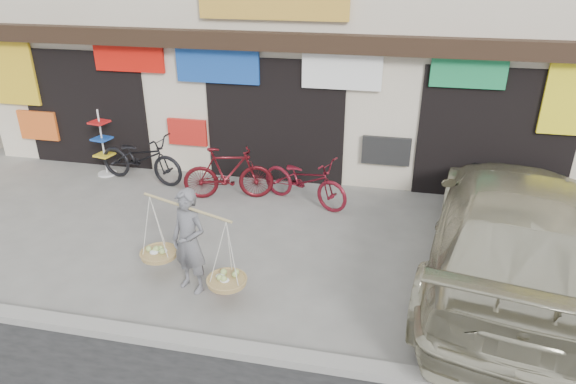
% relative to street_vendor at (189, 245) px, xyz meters
% --- Properties ---
extents(ground, '(70.00, 70.00, 0.00)m').
position_rel_street_vendor_xyz_m(ground, '(0.28, 0.79, -0.76)').
color(ground, gray).
rests_on(ground, ground).
extents(kerb, '(70.00, 0.25, 0.12)m').
position_rel_street_vendor_xyz_m(kerb, '(0.28, -1.21, -0.70)').
color(kerb, gray).
rests_on(kerb, ground).
extents(shophouse_block, '(14.00, 6.32, 7.00)m').
position_rel_street_vendor_xyz_m(shophouse_block, '(0.27, 7.20, 2.69)').
color(shophouse_block, beige).
rests_on(shophouse_block, ground).
extents(street_vendor, '(1.83, 1.03, 1.65)m').
position_rel_street_vendor_xyz_m(street_vendor, '(0.00, 0.00, 0.00)').
color(street_vendor, slate).
rests_on(street_vendor, ground).
extents(bike_0, '(2.19, 1.09, 1.10)m').
position_rel_street_vendor_xyz_m(bike_0, '(-2.60, 3.58, -0.21)').
color(bike_0, black).
rests_on(bike_0, ground).
extents(bike_1, '(1.93, 0.95, 1.11)m').
position_rel_street_vendor_xyz_m(bike_1, '(-0.44, 3.14, -0.20)').
color(bike_1, '#4F0D13').
rests_on(bike_1, ground).
extents(bike_2, '(2.06, 1.39, 1.02)m').
position_rel_street_vendor_xyz_m(bike_2, '(1.14, 3.23, -0.25)').
color(bike_2, maroon).
rests_on(bike_2, ground).
extents(suv, '(3.53, 6.43, 1.77)m').
position_rel_street_vendor_xyz_m(suv, '(4.74, 1.22, 0.12)').
color(suv, '#BDB798').
rests_on(suv, ground).
extents(display_rack, '(0.43, 0.43, 1.54)m').
position_rel_street_vendor_xyz_m(display_rack, '(-3.59, 3.74, -0.14)').
color(display_rack, silver).
rests_on(display_rack, ground).
extents(red_bag, '(0.31, 0.25, 0.14)m').
position_rel_street_vendor_xyz_m(red_bag, '(0.47, 0.05, -0.69)').
color(red_bag, red).
rests_on(red_bag, ground).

